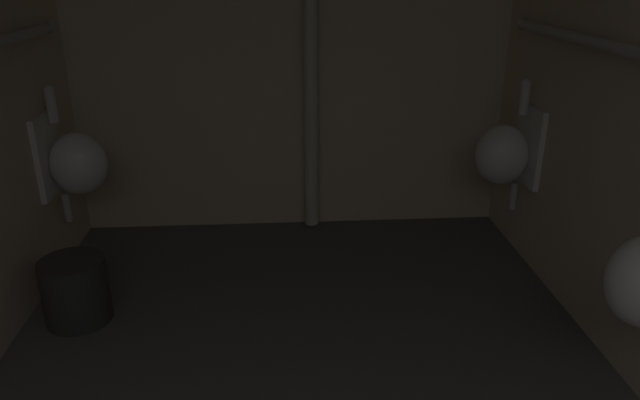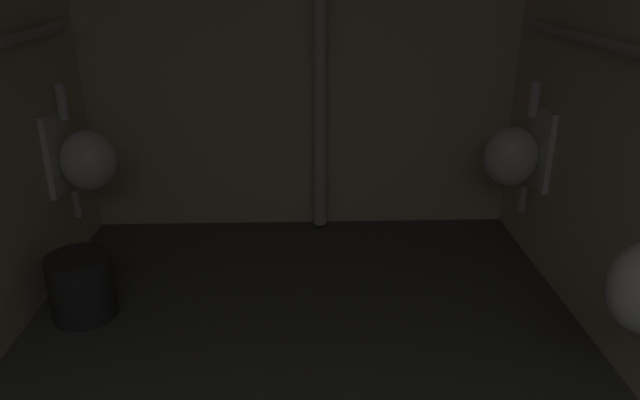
{
  "view_description": "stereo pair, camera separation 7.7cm",
  "coord_description": "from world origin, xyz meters",
  "px_view_note": "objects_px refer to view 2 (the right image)",
  "views": [
    {
      "loc": [
        -0.08,
        0.26,
        1.62
      ],
      "look_at": [
        0.07,
        2.37,
        0.77
      ],
      "focal_mm": 33.45,
      "sensor_mm": 36.0,
      "label": 1
    },
    {
      "loc": [
        0.0,
        0.26,
        1.62
      ],
      "look_at": [
        0.07,
        2.37,
        0.77
      ],
      "focal_mm": 33.45,
      "sensor_mm": 36.0,
      "label": 2
    }
  ],
  "objects_px": {
    "standpipe_back_wall": "(320,30)",
    "waste_bin": "(82,286)",
    "urinal_left_mid": "(84,159)",
    "urinal_right_far": "(515,155)"
  },
  "relations": [
    {
      "from": "urinal_left_mid",
      "to": "standpipe_back_wall",
      "type": "distance_m",
      "value": 1.5
    },
    {
      "from": "urinal_left_mid",
      "to": "standpipe_back_wall",
      "type": "relative_size",
      "value": 0.31
    },
    {
      "from": "standpipe_back_wall",
      "to": "waste_bin",
      "type": "xyz_separation_m",
      "value": [
        -1.18,
        -1.01,
        -1.08
      ]
    },
    {
      "from": "urinal_right_far",
      "to": "standpipe_back_wall",
      "type": "relative_size",
      "value": 0.31
    },
    {
      "from": "standpipe_back_wall",
      "to": "waste_bin",
      "type": "bearing_deg",
      "value": -139.59
    },
    {
      "from": "waste_bin",
      "to": "urinal_right_far",
      "type": "bearing_deg",
      "value": 13.96
    },
    {
      "from": "standpipe_back_wall",
      "to": "waste_bin",
      "type": "relative_size",
      "value": 7.66
    },
    {
      "from": "urinal_right_far",
      "to": "standpipe_back_wall",
      "type": "distance_m",
      "value": 1.31
    },
    {
      "from": "urinal_left_mid",
      "to": "waste_bin",
      "type": "distance_m",
      "value": 0.74
    },
    {
      "from": "urinal_right_far",
      "to": "waste_bin",
      "type": "distance_m",
      "value": 2.36
    }
  ]
}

